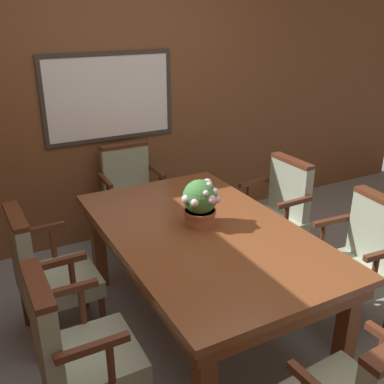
% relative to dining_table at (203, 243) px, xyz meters
% --- Properties ---
extents(ground_plane, '(14.00, 14.00, 0.00)m').
position_rel_dining_table_xyz_m(ground_plane, '(0.01, -0.28, -0.65)').
color(ground_plane, gray).
extents(wall_back, '(7.20, 0.08, 2.45)m').
position_rel_dining_table_xyz_m(wall_back, '(0.01, 1.60, 0.58)').
color(wall_back, brown).
rests_on(wall_back, ground_plane).
extents(dining_table, '(1.11, 1.83, 0.74)m').
position_rel_dining_table_xyz_m(dining_table, '(0.00, 0.00, 0.00)').
color(dining_table, brown).
rests_on(dining_table, ground_plane).
extents(chair_left_near, '(0.48, 0.51, 0.92)m').
position_rel_dining_table_xyz_m(chair_left_near, '(-0.93, -0.39, -0.15)').
color(chair_left_near, '#562B19').
rests_on(chair_left_near, ground_plane).
extents(chair_right_far, '(0.49, 0.52, 0.92)m').
position_rel_dining_table_xyz_m(chair_right_far, '(0.92, 0.41, -0.15)').
color(chair_right_far, '#562B19').
rests_on(chair_right_far, ground_plane).
extents(chair_head_far, '(0.51, 0.48, 0.92)m').
position_rel_dining_table_xyz_m(chair_head_far, '(0.02, 1.32, -0.15)').
color(chair_head_far, '#562B19').
rests_on(chair_head_far, ground_plane).
extents(chair_right_near, '(0.51, 0.54, 0.92)m').
position_rel_dining_table_xyz_m(chair_right_near, '(0.92, -0.44, -0.15)').
color(chair_right_near, '#562B19').
rests_on(chair_right_near, ground_plane).
extents(chair_left_far, '(0.48, 0.52, 0.92)m').
position_rel_dining_table_xyz_m(chair_left_far, '(-0.91, 0.38, -0.15)').
color(chair_left_far, '#562B19').
rests_on(chair_left_far, ground_plane).
extents(potted_plant, '(0.24, 0.24, 0.30)m').
position_rel_dining_table_xyz_m(potted_plant, '(0.02, 0.08, 0.25)').
color(potted_plant, '#B2603D').
rests_on(potted_plant, dining_table).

